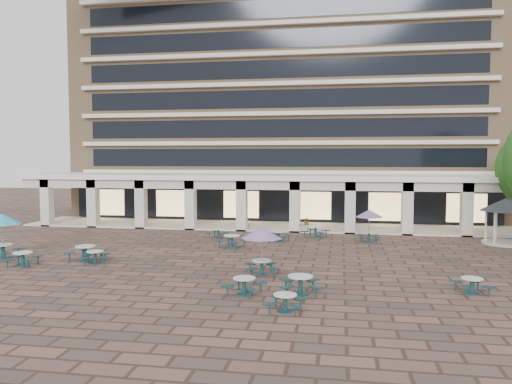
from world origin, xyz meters
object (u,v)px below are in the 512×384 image
at_px(picnic_table_2, 300,283).
at_px(planter_left, 240,224).
at_px(picnic_table_0, 23,258).
at_px(gazebo, 506,210).
at_px(planter_right, 307,225).
at_px(picnic_table_1, 244,284).

height_order(picnic_table_2, planter_left, planter_left).
bearing_deg(picnic_table_2, picnic_table_0, 159.82).
bearing_deg(picnic_table_0, gazebo, 15.55).
height_order(picnic_table_0, planter_left, planter_left).
bearing_deg(picnic_table_2, planter_right, 84.08).
distance_m(picnic_table_0, planter_left, 17.53).
relative_size(picnic_table_2, planter_left, 1.33).
distance_m(picnic_table_1, planter_left, 19.02).
relative_size(picnic_table_1, gazebo, 0.57).
relative_size(picnic_table_1, picnic_table_2, 0.95).
bearing_deg(gazebo, planter_left, 169.33).
height_order(picnic_table_0, planter_right, planter_right).
xyz_separation_m(picnic_table_1, picnic_table_2, (2.36, 0.42, 0.05)).
relative_size(gazebo, planter_right, 2.19).
bearing_deg(planter_left, picnic_table_0, -120.15).
height_order(picnic_table_1, picnic_table_2, picnic_table_2).
height_order(picnic_table_0, picnic_table_1, picnic_table_0).
height_order(picnic_table_2, gazebo, gazebo).
distance_m(gazebo, planter_left, 19.33).
relative_size(picnic_table_1, planter_left, 1.26).
distance_m(picnic_table_2, gazebo, 19.38).
height_order(gazebo, planter_left, gazebo).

